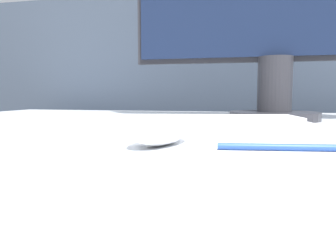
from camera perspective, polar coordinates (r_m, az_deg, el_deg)
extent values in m
cube|color=#333D4C|center=(1.34, 11.24, -2.85)|extent=(5.00, 0.03, 1.21)
ellipsoid|color=white|center=(0.41, -1.17, -0.74)|extent=(0.08, 0.13, 0.04)
cube|color=silver|center=(0.60, 2.52, 0.27)|extent=(0.45, 0.19, 0.02)
cube|color=white|center=(0.59, 2.52, 1.42)|extent=(0.42, 0.17, 0.01)
cylinder|color=#28282D|center=(0.85, 17.93, 1.71)|extent=(0.22, 0.22, 0.02)
cylinder|color=#28282D|center=(0.85, 18.09, 6.90)|extent=(0.08, 0.08, 0.13)
cylinder|color=#284C9E|center=(0.39, 18.75, -3.51)|extent=(0.14, 0.03, 0.01)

